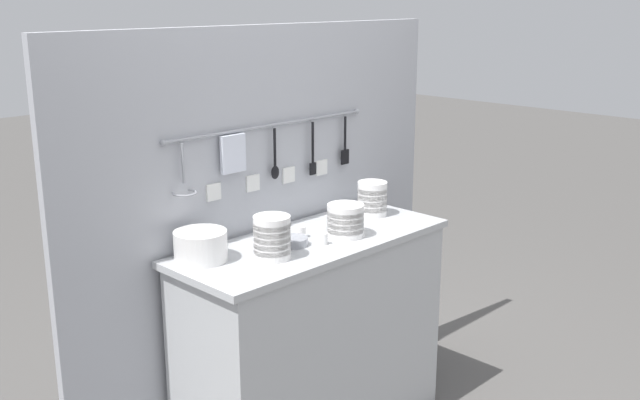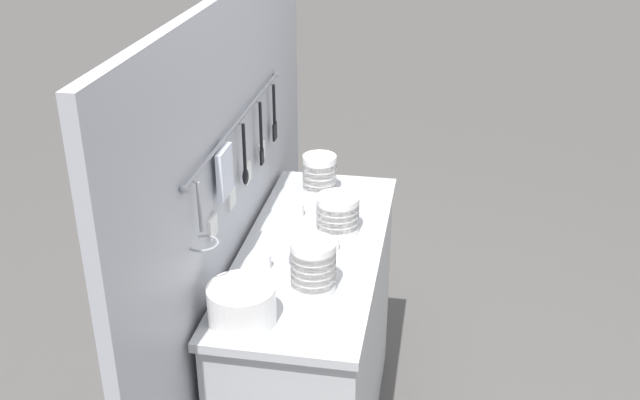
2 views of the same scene
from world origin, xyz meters
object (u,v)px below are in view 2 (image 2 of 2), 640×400
Objects in this scene: plate_stack at (242,304)px; steel_mixing_bowl at (307,257)px; bowl_stack_back_corner at (338,214)px; bowl_stack_wide_centre at (320,174)px; cup_front_left at (266,261)px; cup_back_left at (298,241)px; bowl_stack_short_front at (313,266)px; cup_edge_far at (334,244)px; cup_centre at (299,210)px.

steel_mixing_bowl is (0.38, -0.13, -0.04)m from plate_stack.
bowl_stack_back_corner reaches higher than plate_stack.
cup_front_left is at bearing 173.09° from bowl_stack_wide_centre.
plate_stack is 0.48m from cup_back_left.
bowl_stack_short_front is at bearing -40.42° from plate_stack.
cup_back_left is (0.47, -0.07, -0.03)m from plate_stack.
bowl_stack_wide_centre is 0.93× the size of bowl_stack_short_front.
cup_edge_far is (0.16, -0.21, 0.00)m from cup_front_left.
cup_centre is (0.50, 0.15, -0.06)m from bowl_stack_short_front.
bowl_stack_short_front is 0.19m from steel_mixing_bowl.
cup_edge_far is (0.10, -0.08, 0.01)m from steel_mixing_bowl.
cup_centre is at bearing 16.11° from steel_mixing_bowl.
bowl_stack_short_front is 0.83× the size of plate_stack.
bowl_stack_short_front is at bearing -162.70° from steel_mixing_bowl.
cup_back_left is at bearing -179.61° from bowl_stack_wide_centre.
plate_stack is 1.71× the size of steel_mixing_bowl.
bowl_stack_wide_centre reaches higher than cup_back_left.
bowl_stack_back_corner is at bearing -158.72° from bowl_stack_wide_centre.
bowl_stack_back_corner is 0.41m from bowl_stack_short_front.
bowl_stack_back_corner reaches higher than steel_mixing_bowl.
cup_back_left is at bearing 139.90° from bowl_stack_back_corner.
bowl_stack_back_corner is at bearing -33.48° from cup_front_left.
plate_stack reaches higher than cup_back_left.
cup_front_left is at bearing 175.11° from cup_centre.
bowl_stack_wide_centre is 1.32× the size of steel_mixing_bowl.
bowl_stack_short_front is 3.49× the size of cup_edge_far.
cup_back_left is at bearing -169.64° from cup_centre.
bowl_stack_short_front reaches higher than cup_edge_far.
bowl_stack_back_corner is 0.65m from plate_stack.
plate_stack is 4.20× the size of cup_centre.
bowl_stack_back_corner is 3.20× the size of cup_edge_far.
cup_edge_far is (-0.46, -0.13, -0.06)m from bowl_stack_wide_centre.
steel_mixing_bowl is at bearing 141.40° from cup_edge_far.
steel_mixing_bowl is at bearing -163.89° from cup_centre.
cup_back_left is at bearing 21.88° from bowl_stack_short_front.
cup_back_left is (0.09, 0.05, 0.01)m from steel_mixing_bowl.
bowl_stack_short_front reaches higher than cup_centre.
plate_stack is (-0.21, 0.18, -0.03)m from bowl_stack_short_front.
bowl_stack_wide_centre reaches higher than cup_front_left.
cup_front_left is at bearing 153.59° from cup_back_left.
cup_front_left and cup_edge_far have the same top height.
cup_front_left is (-0.62, 0.08, -0.06)m from bowl_stack_wide_centre.
cup_centre is at bearing 35.76° from cup_edge_far.
cup_edge_far is 0.13m from cup_back_left.
bowl_stack_back_corner is 0.92× the size of bowl_stack_short_front.
plate_stack is at bearing 171.04° from cup_back_left.
cup_edge_far is at bearing -89.53° from cup_back_left.
plate_stack is 0.32m from cup_front_left.
bowl_stack_short_front is 3.49× the size of cup_centre.
cup_centre reaches higher than steel_mixing_bowl.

